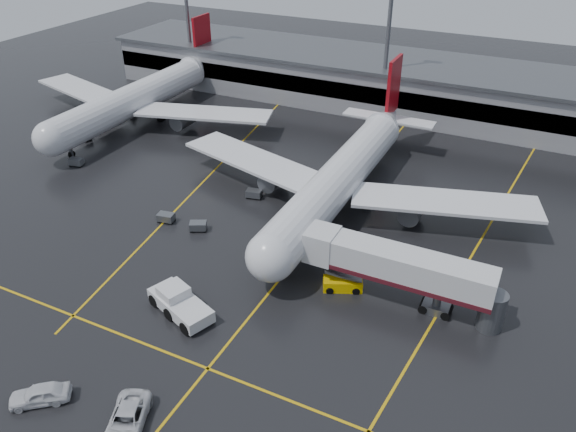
% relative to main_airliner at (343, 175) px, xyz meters
% --- Properties ---
extents(ground, '(220.00, 220.00, 0.00)m').
position_rel_main_airliner_xyz_m(ground, '(0.00, -9.70, -4.21)').
color(ground, black).
rests_on(ground, ground).
extents(apron_line_centre, '(0.25, 90.00, 0.02)m').
position_rel_main_airliner_xyz_m(apron_line_centre, '(0.00, -9.70, -4.20)').
color(apron_line_centre, gold).
rests_on(apron_line_centre, ground).
extents(apron_line_stop, '(60.00, 0.25, 0.02)m').
position_rel_main_airliner_xyz_m(apron_line_stop, '(0.00, -31.70, -4.20)').
color(apron_line_stop, gold).
rests_on(apron_line_stop, ground).
extents(apron_line_left, '(9.99, 69.35, 0.02)m').
position_rel_main_airliner_xyz_m(apron_line_left, '(-20.00, 0.30, -4.20)').
color(apron_line_left, gold).
rests_on(apron_line_left, ground).
extents(apron_line_right, '(7.57, 69.64, 0.02)m').
position_rel_main_airliner_xyz_m(apron_line_right, '(18.00, 0.30, -4.20)').
color(apron_line_right, gold).
rests_on(apron_line_right, ground).
extents(terminal, '(122.00, 19.00, 8.60)m').
position_rel_main_airliner_xyz_m(terminal, '(0.00, 38.23, 0.11)').
color(terminal, gray).
rests_on(terminal, ground).
extents(light_mast_left, '(3.00, 1.20, 25.45)m').
position_rel_main_airliner_xyz_m(light_mast_left, '(-45.00, 32.30, 10.27)').
color(light_mast_left, '#595B60').
rests_on(light_mast_left, ground).
extents(light_mast_mid, '(3.00, 1.20, 25.45)m').
position_rel_main_airliner_xyz_m(light_mast_mid, '(-5.00, 32.30, 10.27)').
color(light_mast_mid, '#595B60').
rests_on(light_mast_mid, ground).
extents(main_airliner, '(48.80, 45.60, 14.10)m').
position_rel_main_airliner_xyz_m(main_airliner, '(0.00, 0.00, 0.00)').
color(main_airliner, silver).
rests_on(main_airliner, ground).
extents(second_airliner, '(48.80, 45.60, 14.10)m').
position_rel_main_airliner_xyz_m(second_airliner, '(-42.00, 12.00, 0.00)').
color(second_airliner, silver).
rests_on(second_airliner, ground).
extents(jet_bridge, '(19.90, 3.40, 6.05)m').
position_rel_main_airliner_xyz_m(jet_bridge, '(11.87, -15.70, -0.28)').
color(jet_bridge, silver).
rests_on(jet_bridge, ground).
extents(pushback_tractor, '(7.91, 5.37, 2.62)m').
position_rel_main_airliner_xyz_m(pushback_tractor, '(-6.50, -26.60, -3.17)').
color(pushback_tractor, silver).
rests_on(pushback_tractor, ground).
extents(belt_loader, '(4.34, 3.15, 2.53)m').
position_rel_main_airliner_xyz_m(belt_loader, '(6.52, -16.34, -3.58)').
color(belt_loader, '#EDBA02').
rests_on(belt_loader, ground).
extents(service_van_a, '(4.73, 6.41, 1.62)m').
position_rel_main_airliner_xyz_m(service_van_a, '(-2.23, -39.49, -3.40)').
color(service_van_a, silver).
rests_on(service_van_a, ground).
extents(service_van_d, '(4.94, 4.47, 1.63)m').
position_rel_main_airliner_xyz_m(service_van_d, '(-10.21, -40.56, -3.40)').
color(service_van_d, silver).
rests_on(service_van_d, ground).
extents(baggage_cart_a, '(2.37, 2.06, 1.12)m').
position_rel_main_airliner_xyz_m(baggage_cart_a, '(-13.14, -13.50, -3.58)').
color(baggage_cart_a, '#595B60').
rests_on(baggage_cart_a, ground).
extents(baggage_cart_b, '(2.19, 1.62, 1.12)m').
position_rel_main_airliner_xyz_m(baggage_cart_b, '(-17.82, -13.59, -3.58)').
color(baggage_cart_b, '#595B60').
rests_on(baggage_cart_b, ground).
extents(baggage_cart_c, '(2.23, 1.70, 1.12)m').
position_rel_main_airliner_xyz_m(baggage_cart_c, '(-10.99, -3.55, -3.58)').
color(baggage_cart_c, '#595B60').
rests_on(baggage_cart_c, ground).
extents(baggage_cart_d, '(2.21, 1.66, 1.12)m').
position_rel_main_airliner_xyz_m(baggage_cart_d, '(-44.79, 1.07, -3.58)').
color(baggage_cart_d, '#595B60').
rests_on(baggage_cart_d, ground).
extents(baggage_cart_e, '(2.24, 1.71, 1.12)m').
position_rel_main_airliner_xyz_m(baggage_cart_e, '(-39.23, -6.58, -3.58)').
color(baggage_cart_e, '#595B60').
rests_on(baggage_cart_e, ground).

